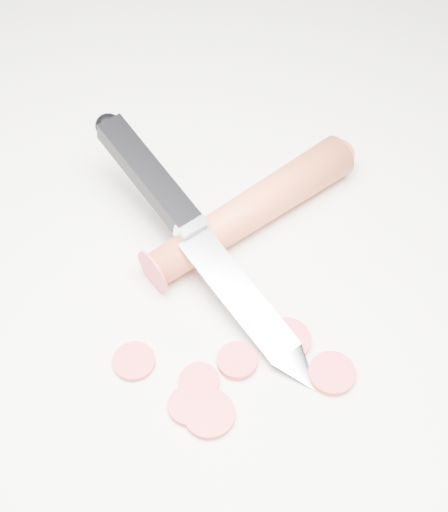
{
  "coord_description": "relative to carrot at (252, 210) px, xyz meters",
  "views": [
    {
      "loc": [
        0.02,
        -0.3,
        0.49
      ],
      "look_at": [
        -0.0,
        0.05,
        0.02
      ],
      "focal_mm": 50.0,
      "sensor_mm": 36.0,
      "label": 1
    }
  ],
  "objects": [
    {
      "name": "carrot_slice_6",
      "position": [
        -0.04,
        -0.18,
        -0.02
      ],
      "size": [
        0.03,
        0.03,
        0.01
      ],
      "primitive_type": "cylinder",
      "color": "#EA3841",
      "rests_on": "ground"
    },
    {
      "name": "carrot_slice_1",
      "position": [
        -0.0,
        -0.14,
        -0.02
      ],
      "size": [
        0.03,
        0.03,
        0.01
      ],
      "primitive_type": "cylinder",
      "color": "#EA3841",
      "rests_on": "ground"
    },
    {
      "name": "carrot_slice_4",
      "position": [
        0.07,
        -0.14,
        -0.02
      ],
      "size": [
        0.04,
        0.04,
        0.01
      ],
      "primitive_type": "cylinder",
      "color": "#EA3841",
      "rests_on": "ground"
    },
    {
      "name": "carrot_slice_5",
      "position": [
        -0.08,
        -0.14,
        -0.02
      ],
      "size": [
        0.03,
        0.03,
        0.01
      ],
      "primitive_type": "cylinder",
      "color": "#EA3841",
      "rests_on": "ground"
    },
    {
      "name": "carrot_slice_3",
      "position": [
        -0.02,
        -0.18,
        -0.02
      ],
      "size": [
        0.04,
        0.04,
        0.01
      ],
      "primitive_type": "cylinder",
      "color": "#EA3841",
      "rests_on": "ground"
    },
    {
      "name": "carrot",
      "position": [
        0.0,
        0.0,
        0.0
      ],
      "size": [
        0.18,
        0.17,
        0.03
      ],
      "primitive_type": "cylinder",
      "rotation": [
        1.57,
        0.0,
        -0.82
      ],
      "color": "#CD4F28",
      "rests_on": "ground"
    },
    {
      "name": "carrot_slice_2",
      "position": [
        0.03,
        -0.12,
        -0.02
      ],
      "size": [
        0.04,
        0.04,
        0.01
      ],
      "primitive_type": "cylinder",
      "color": "#EA3841",
      "rests_on": "ground"
    },
    {
      "name": "ground",
      "position": [
        -0.02,
        -0.1,
        -0.02
      ],
      "size": [
        2.4,
        2.4,
        0.0
      ],
      "primitive_type": "plane",
      "color": "silver",
      "rests_on": "ground"
    },
    {
      "name": "carrot_slice_0",
      "position": [
        -0.03,
        -0.16,
        -0.02
      ],
      "size": [
        0.03,
        0.03,
        0.01
      ],
      "primitive_type": "cylinder",
      "color": "#EA3841",
      "rests_on": "ground"
    },
    {
      "name": "kitchen_knife",
      "position": [
        -0.04,
        -0.05,
        0.02
      ],
      "size": [
        0.22,
        0.23,
        0.08
      ],
      "primitive_type": null,
      "color": "silver",
      "rests_on": "ground"
    }
  ]
}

